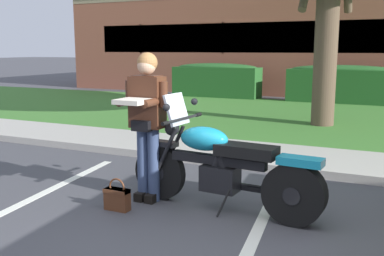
# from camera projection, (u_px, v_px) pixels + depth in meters

# --- Properties ---
(curb_strip) EXTENTS (60.00, 0.20, 0.12)m
(curb_strip) POSITION_uv_depth(u_px,v_px,m) (293.00, 170.00, 6.32)
(curb_strip) COLOR #ADA89E
(curb_strip) RESTS_ON ground
(concrete_walk) EXTENTS (60.00, 1.50, 0.08)m
(concrete_walk) POSITION_uv_depth(u_px,v_px,m) (305.00, 158.00, 7.08)
(concrete_walk) COLOR #ADA89E
(concrete_walk) RESTS_ON ground
(grass_lawn) EXTENTS (60.00, 7.06, 0.06)m
(grass_lawn) POSITION_uv_depth(u_px,v_px,m) (340.00, 120.00, 10.90)
(grass_lawn) COLOR #3D752D
(grass_lawn) RESTS_ON ground
(stall_stripe_0) EXTENTS (0.67, 4.38, 0.01)m
(stall_stripe_0) POSITION_uv_depth(u_px,v_px,m) (12.00, 208.00, 4.96)
(stall_stripe_0) COLOR silver
(stall_stripe_0) RESTS_ON ground
(stall_stripe_1) EXTENTS (0.67, 4.38, 0.01)m
(stall_stripe_1) POSITION_uv_depth(u_px,v_px,m) (246.00, 256.00, 3.82)
(stall_stripe_1) COLOR silver
(stall_stripe_1) RESTS_ON ground
(motorcycle) EXTENTS (2.24, 0.82, 1.26)m
(motorcycle) POSITION_uv_depth(u_px,v_px,m) (229.00, 168.00, 4.79)
(motorcycle) COLOR black
(motorcycle) RESTS_ON ground
(rider_person) EXTENTS (0.54, 0.59, 1.70)m
(rider_person) POSITION_uv_depth(u_px,v_px,m) (147.00, 115.00, 5.06)
(rider_person) COLOR black
(rider_person) RESTS_ON ground
(handbag) EXTENTS (0.28, 0.13, 0.36)m
(handbag) POSITION_uv_depth(u_px,v_px,m) (117.00, 197.00, 4.90)
(handbag) COLOR #562D19
(handbag) RESTS_ON ground
(hedge_left) EXTENTS (3.11, 0.90, 1.24)m
(hedge_left) POSITION_uv_depth(u_px,v_px,m) (216.00, 80.00, 15.96)
(hedge_left) COLOR #235623
(hedge_left) RESTS_ON ground
(hedge_center_left) EXTENTS (3.37, 0.90, 1.24)m
(hedge_center_left) POSITION_uv_depth(u_px,v_px,m) (342.00, 84.00, 14.18)
(hedge_center_left) COLOR #235623
(hedge_center_left) RESTS_ON ground
(brick_building) EXTENTS (21.58, 11.35, 4.10)m
(brick_building) POSITION_uv_depth(u_px,v_px,m) (341.00, 42.00, 20.50)
(brick_building) COLOR #93513D
(brick_building) RESTS_ON ground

